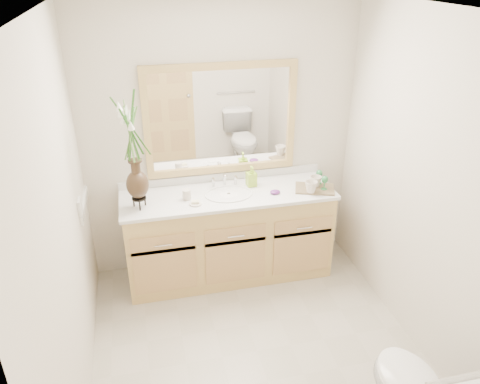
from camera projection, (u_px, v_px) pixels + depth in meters
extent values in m
plane|color=#BBB3A0|center=(257.00, 351.00, 3.51)|extent=(2.60, 2.60, 0.00)
cube|color=white|center=(265.00, 11.00, 2.43)|extent=(2.40, 2.60, 0.02)
cube|color=silver|center=(221.00, 141.00, 4.10)|extent=(2.40, 0.02, 2.40)
cube|color=silver|center=(347.00, 368.00, 1.84)|extent=(2.40, 0.02, 2.40)
cube|color=silver|center=(62.00, 234.00, 2.73)|extent=(0.02, 2.60, 2.40)
cube|color=silver|center=(428.00, 192.00, 3.22)|extent=(0.02, 2.60, 2.40)
cube|color=tan|center=(229.00, 236.00, 4.22)|extent=(1.80, 0.55, 0.80)
cube|color=white|center=(228.00, 195.00, 4.03)|extent=(1.84, 0.57, 0.03)
ellipsoid|color=white|center=(229.00, 200.00, 4.03)|extent=(0.38, 0.30, 0.12)
cylinder|color=silver|center=(224.00, 180.00, 4.14)|extent=(0.02, 0.02, 0.11)
cylinder|color=silver|center=(213.00, 182.00, 4.12)|extent=(0.02, 0.02, 0.08)
cylinder|color=silver|center=(235.00, 180.00, 4.17)|extent=(0.02, 0.02, 0.08)
cube|color=white|center=(221.00, 120.00, 4.00)|extent=(1.20, 0.01, 0.85)
cube|color=tan|center=(220.00, 66.00, 3.79)|extent=(1.32, 0.04, 0.06)
cube|color=tan|center=(222.00, 169.00, 4.20)|extent=(1.32, 0.04, 0.06)
cube|color=tan|center=(146.00, 125.00, 3.86)|extent=(0.06, 0.04, 0.85)
cube|color=tan|center=(291.00, 115.00, 4.12)|extent=(0.06, 0.04, 0.85)
cube|color=white|center=(80.00, 206.00, 3.50)|extent=(0.02, 0.12, 0.12)
cylinder|color=black|center=(139.00, 198.00, 3.76)|extent=(0.12, 0.12, 0.01)
ellipsoid|color=#302415|center=(138.00, 185.00, 3.71)|extent=(0.18, 0.18, 0.23)
cylinder|color=#302415|center=(136.00, 168.00, 3.64)|extent=(0.07, 0.07, 0.10)
cylinder|color=#4C7A33|center=(132.00, 135.00, 3.52)|extent=(0.06, 0.06, 0.42)
cylinder|color=beige|center=(187.00, 194.00, 3.91)|extent=(0.07, 0.07, 0.09)
cylinder|color=beige|center=(195.00, 204.00, 3.84)|extent=(0.10, 0.10, 0.01)
cube|color=beige|center=(195.00, 202.00, 3.83)|extent=(0.07, 0.05, 0.02)
imported|color=#99CB2F|center=(251.00, 177.00, 4.12)|extent=(0.08, 0.08, 0.17)
ellipsoid|color=#5D246D|center=(275.00, 192.00, 4.01)|extent=(0.11, 0.09, 0.03)
cube|color=brown|center=(315.00, 189.00, 4.09)|extent=(0.39, 0.32, 0.02)
imported|color=beige|center=(311.00, 186.00, 3.99)|extent=(0.13, 0.12, 0.11)
imported|color=beige|center=(316.00, 181.00, 4.08)|extent=(0.14, 0.14, 0.10)
cylinder|color=#26733B|center=(324.00, 189.00, 4.06)|extent=(0.05, 0.05, 0.01)
cylinder|color=#26733B|center=(324.00, 185.00, 4.04)|extent=(0.01, 0.01, 0.08)
ellipsoid|color=#26733B|center=(325.00, 179.00, 4.02)|extent=(0.06, 0.06, 0.07)
cylinder|color=#26733B|center=(319.00, 183.00, 4.17)|extent=(0.05, 0.05, 0.01)
cylinder|color=#26733B|center=(319.00, 179.00, 4.15)|extent=(0.01, 0.01, 0.08)
ellipsoid|color=#26733B|center=(319.00, 174.00, 4.12)|extent=(0.06, 0.06, 0.07)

